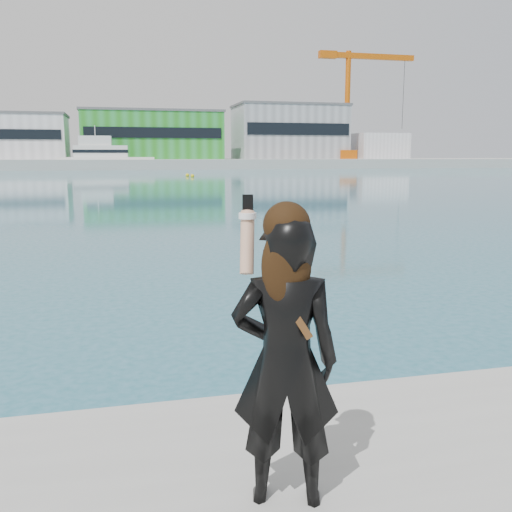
{
  "coord_description": "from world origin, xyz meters",
  "views": [
    {
      "loc": [
        -0.34,
        -3.49,
        2.81
      ],
      "look_at": [
        0.55,
        0.17,
        2.14
      ],
      "focal_mm": 40.0,
      "sensor_mm": 36.0,
      "label": 1
    }
  ],
  "objects_px": {
    "dock_crane": "(352,101)",
    "motor_yacht": "(104,157)",
    "buoy_extra": "(192,177)",
    "buoy_near": "(187,176)",
    "woman": "(285,353)"
  },
  "relations": [
    {
      "from": "buoy_extra",
      "to": "buoy_near",
      "type": "bearing_deg",
      "value": 96.77
    },
    {
      "from": "dock_crane",
      "to": "buoy_extra",
      "type": "distance_m",
      "value": 68.46
    },
    {
      "from": "dock_crane",
      "to": "woman",
      "type": "relative_size",
      "value": 13.41
    },
    {
      "from": "dock_crane",
      "to": "motor_yacht",
      "type": "bearing_deg",
      "value": -173.02
    },
    {
      "from": "motor_yacht",
      "to": "buoy_near",
      "type": "bearing_deg",
      "value": -71.69
    },
    {
      "from": "buoy_near",
      "to": "buoy_extra",
      "type": "xyz_separation_m",
      "value": [
        0.32,
        -2.72,
        0.0
      ]
    },
    {
      "from": "dock_crane",
      "to": "motor_yacht",
      "type": "relative_size",
      "value": 1.28
    },
    {
      "from": "woman",
      "to": "dock_crane",
      "type": "bearing_deg",
      "value": -97.61
    },
    {
      "from": "buoy_extra",
      "to": "dock_crane",
      "type": "bearing_deg",
      "value": 49.12
    },
    {
      "from": "dock_crane",
      "to": "motor_yacht",
      "type": "height_order",
      "value": "dock_crane"
    },
    {
      "from": "motor_yacht",
      "to": "buoy_extra",
      "type": "distance_m",
      "value": 45.33
    },
    {
      "from": "buoy_near",
      "to": "woman",
      "type": "relative_size",
      "value": 0.28
    },
    {
      "from": "woman",
      "to": "buoy_extra",
      "type": "bearing_deg",
      "value": -81.44
    },
    {
      "from": "dock_crane",
      "to": "woman",
      "type": "xyz_separation_m",
      "value": [
        -52.65,
        -122.54,
        -13.36
      ]
    },
    {
      "from": "motor_yacht",
      "to": "woman",
      "type": "relative_size",
      "value": 10.47
    }
  ]
}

